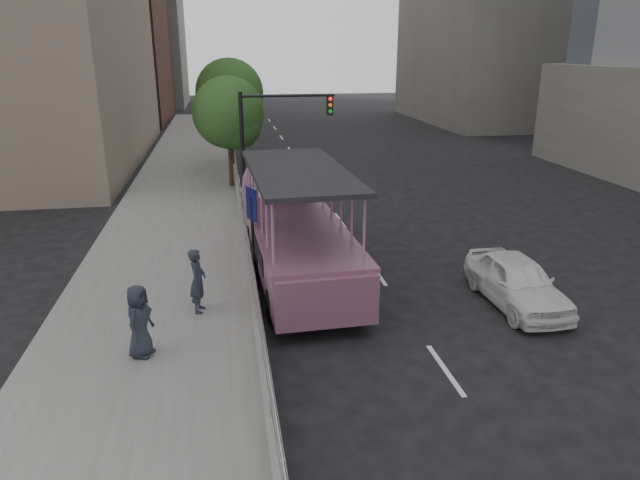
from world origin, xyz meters
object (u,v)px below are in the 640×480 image
at_px(parking_sign, 252,226).
at_px(car, 517,281).
at_px(duck_boat, 291,227).
at_px(street_tree_near, 230,116).
at_px(street_tree_far, 231,96).
at_px(traffic_signal, 269,131).
at_px(pedestrian_near, 198,281).
at_px(pedestrian_far, 139,321).

bearing_deg(parking_sign, car, -20.89).
xyz_separation_m(duck_boat, car, (5.90, -4.21, -0.62)).
xyz_separation_m(parking_sign, street_tree_near, (-0.32, 12.15, 1.94)).
relative_size(parking_sign, street_tree_far, 0.47).
xyz_separation_m(duck_boat, traffic_signal, (-0.07, 7.29, 2.17)).
xyz_separation_m(duck_boat, pedestrian_near, (-2.93, -3.79, -0.16)).
bearing_deg(pedestrian_far, street_tree_far, 13.85).
distance_m(car, street_tree_far, 22.47).
height_order(car, pedestrian_far, pedestrian_far).
xyz_separation_m(street_tree_near, street_tree_far, (0.20, 6.00, 0.49)).
height_order(duck_boat, pedestrian_near, duck_boat).
bearing_deg(pedestrian_far, street_tree_near, 12.11).
height_order(car, parking_sign, parking_sign).
relative_size(pedestrian_far, parking_sign, 0.56).
bearing_deg(street_tree_near, duck_boat, -81.18).
bearing_deg(duck_boat, parking_sign, -133.11).
height_order(pedestrian_far, street_tree_near, street_tree_near).
distance_m(parking_sign, street_tree_near, 12.31).
xyz_separation_m(duck_boat, parking_sign, (-1.35, -1.44, 0.55)).
xyz_separation_m(pedestrian_near, traffic_signal, (2.87, 11.07, 2.33)).
bearing_deg(car, parking_sign, 158.84).
relative_size(duck_boat, traffic_signal, 2.09).
xyz_separation_m(car, street_tree_far, (-7.36, 20.92, 3.60)).
bearing_deg(street_tree_far, pedestrian_near, -94.10).
bearing_deg(parking_sign, traffic_signal, 81.64).
bearing_deg(street_tree_far, duck_boat, -85.00).
distance_m(duck_boat, street_tree_far, 17.04).
height_order(car, street_tree_near, street_tree_near).
relative_size(pedestrian_near, street_tree_near, 0.30).
relative_size(pedestrian_near, street_tree_far, 0.27).
distance_m(car, pedestrian_far, 10.20).
xyz_separation_m(duck_boat, street_tree_far, (-1.46, 16.71, 2.98)).
relative_size(duck_boat, parking_sign, 3.58).
distance_m(street_tree_near, street_tree_far, 6.02).
distance_m(car, pedestrian_near, 8.85).
bearing_deg(pedestrian_near, traffic_signal, -5.96).
bearing_deg(street_tree_near, pedestrian_far, -98.51).
bearing_deg(pedestrian_far, pedestrian_near, -9.25).
bearing_deg(street_tree_far, pedestrian_far, -96.77).
bearing_deg(traffic_signal, street_tree_far, 98.43).
bearing_deg(duck_boat, street_tree_far, 95.00).
distance_m(traffic_signal, street_tree_near, 3.80).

